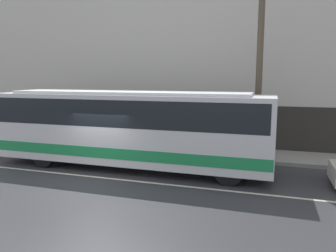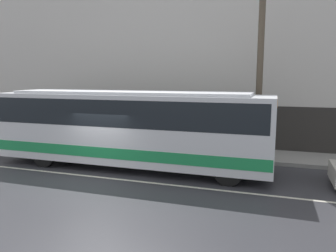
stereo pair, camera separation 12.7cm
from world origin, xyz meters
name	(u,v)px [view 2 (the right image)]	position (x,y,z in m)	size (l,w,h in m)	color
ground_plane	(96,177)	(0.00, 0.00, 0.00)	(60.00, 60.00, 0.00)	#333338
sidewalk	(146,148)	(0.00, 5.33, 0.09)	(60.00, 2.65, 0.18)	gray
building_facade	(155,63)	(0.00, 6.80, 4.78)	(60.00, 0.35, 9.92)	silver
lane_stripe	(96,177)	(0.00, 0.00, 0.00)	(54.00, 0.14, 0.01)	beige
transit_bus	(129,125)	(0.72, 1.71, 1.90)	(12.19, 2.52, 3.38)	silver
utility_pole_near	(259,79)	(5.99, 4.50, 3.90)	(0.29, 0.29, 7.44)	brown
pedestrian_waiting	(189,133)	(2.25, 6.17, 0.93)	(0.36, 0.36, 1.61)	navy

